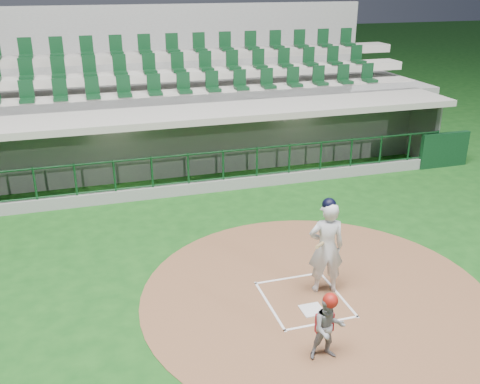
{
  "coord_description": "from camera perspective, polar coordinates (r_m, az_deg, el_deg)",
  "views": [
    {
      "loc": [
        -3.92,
        -8.76,
        6.11
      ],
      "look_at": [
        -0.48,
        2.6,
        1.3
      ],
      "focal_mm": 40.0,
      "sensor_mm": 36.0,
      "label": 1
    }
  ],
  "objects": [
    {
      "name": "home_plate",
      "position": [
        10.84,
        7.7,
        -12.35
      ],
      "size": [
        0.43,
        0.43,
        0.02
      ],
      "primitive_type": "cube",
      "color": "silver",
      "rests_on": "dirt_circle"
    },
    {
      "name": "seating_deck",
      "position": [
        20.6,
        -5.48,
        8.81
      ],
      "size": [
        17.0,
        6.72,
        5.15
      ],
      "color": "gray",
      "rests_on": "ground"
    },
    {
      "name": "catcher",
      "position": [
        9.39,
        9.4,
        -13.97
      ],
      "size": [
        0.63,
        0.52,
        1.27
      ],
      "color": "gray",
      "rests_on": "dirt_circle"
    },
    {
      "name": "dugout_structure",
      "position": [
        17.83,
        -3.05,
        5.25
      ],
      "size": [
        16.4,
        3.7,
        3.0
      ],
      "color": "gray",
      "rests_on": "ground"
    },
    {
      "name": "batter_box_chalk",
      "position": [
        11.14,
        6.85,
        -11.28
      ],
      "size": [
        1.55,
        1.8,
        0.01
      ],
      "color": "white",
      "rests_on": "ground"
    },
    {
      "name": "batter",
      "position": [
        10.98,
        9.18,
        -5.73
      ],
      "size": [
        0.94,
        0.95,
        2.09
      ],
      "color": "silver",
      "rests_on": "dirt_circle"
    },
    {
      "name": "ground",
      "position": [
        11.38,
        6.24,
        -10.56
      ],
      "size": [
        120.0,
        120.0,
        0.0
      ],
      "primitive_type": "plane",
      "color": "#134313",
      "rests_on": "ground"
    },
    {
      "name": "dirt_circle",
      "position": [
        11.33,
        8.06,
        -10.78
      ],
      "size": [
        7.2,
        7.2,
        0.01
      ],
      "primitive_type": "cylinder",
      "color": "brown",
      "rests_on": "ground"
    }
  ]
}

